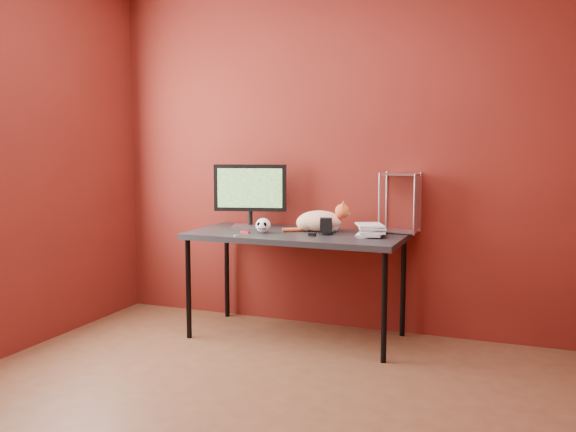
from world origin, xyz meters
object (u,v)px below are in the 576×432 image
at_px(desk, 296,240).
at_px(monitor, 250,192).
at_px(speaker, 326,227).
at_px(cat, 320,221).
at_px(skull_mug, 263,225).
at_px(book_stack, 360,167).

distance_m(desk, monitor, 0.55).
bearing_deg(speaker, desk, 162.65).
relative_size(desk, cat, 3.29).
relative_size(desk, speaker, 13.06).
bearing_deg(desk, cat, 41.55).
bearing_deg(monitor, cat, -19.26).
bearing_deg(speaker, skull_mug, 174.53).
xyz_separation_m(monitor, skull_mug, (0.21, -0.24, -0.21)).
bearing_deg(cat, monitor, 167.83).
xyz_separation_m(desk, cat, (0.14, 0.12, 0.13)).
bearing_deg(book_stack, speaker, -171.45).
distance_m(monitor, speaker, 0.69).
distance_m(skull_mug, speaker, 0.44).
distance_m(desk, cat, 0.22).
bearing_deg(desk, speaker, -0.53).
distance_m(skull_mug, book_stack, 0.79).
bearing_deg(monitor, skull_mug, -64.87).
xyz_separation_m(cat, book_stack, (0.31, -0.09, 0.39)).
distance_m(desk, speaker, 0.24).
distance_m(desk, skull_mug, 0.26).
distance_m(speaker, book_stack, 0.47).
bearing_deg(book_stack, desk, -175.86).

